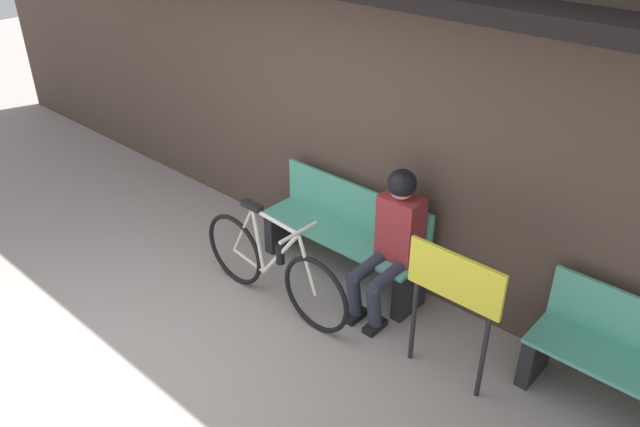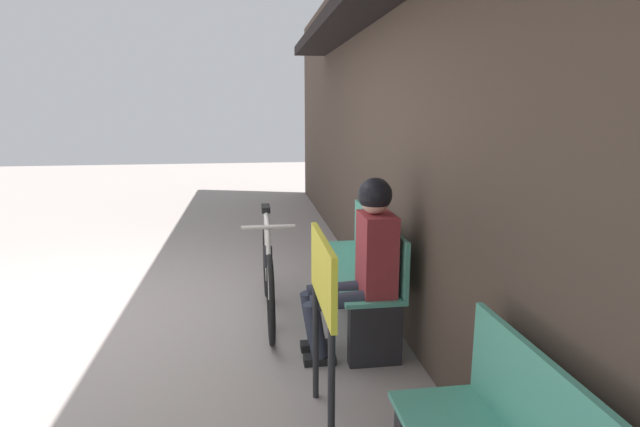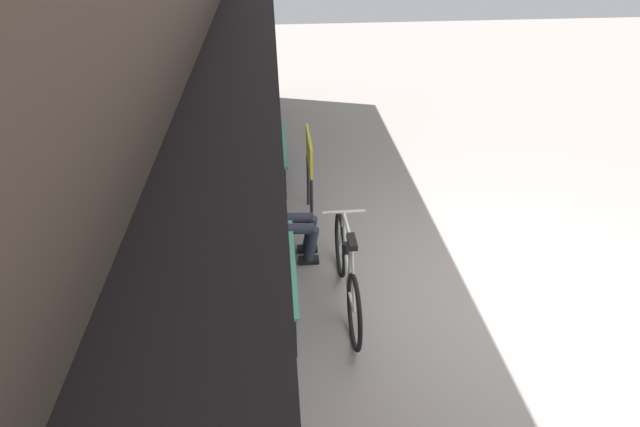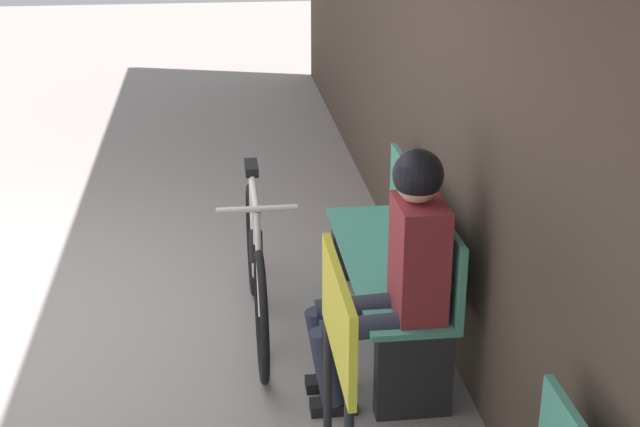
# 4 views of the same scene
# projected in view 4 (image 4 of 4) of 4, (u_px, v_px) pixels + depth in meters

# --- Properties ---
(ground_plane) EXTENTS (24.00, 24.00, 0.00)m
(ground_plane) POSITION_uv_depth(u_px,v_px,m) (11.00, 329.00, 4.95)
(ground_plane) COLOR gray
(storefront_wall) EXTENTS (12.00, 0.56, 3.20)m
(storefront_wall) POSITION_uv_depth(u_px,v_px,m) (447.00, 19.00, 4.60)
(storefront_wall) COLOR #4C3D33
(storefront_wall) RESTS_ON ground_plane
(park_bench_near) EXTENTS (1.59, 0.42, 0.85)m
(park_bench_near) POSITION_uv_depth(u_px,v_px,m) (394.00, 269.00, 4.74)
(park_bench_near) COLOR #51A88E
(park_bench_near) RESTS_ON ground_plane
(bicycle) EXTENTS (1.62, 0.40, 0.90)m
(bicycle) POSITION_uv_depth(u_px,v_px,m) (256.00, 268.00, 4.82)
(bicycle) COLOR black
(bicycle) RESTS_ON ground_plane
(person_seated) EXTENTS (0.34, 0.63, 1.25)m
(person_seated) POSITION_uv_depth(u_px,v_px,m) (398.00, 262.00, 4.08)
(person_seated) COLOR #2D3342
(person_seated) RESTS_ON ground_plane
(signboard) EXTENTS (0.71, 0.04, 1.06)m
(signboard) POSITION_uv_depth(u_px,v_px,m) (338.00, 340.00, 3.29)
(signboard) COLOR #232326
(signboard) RESTS_ON ground_plane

